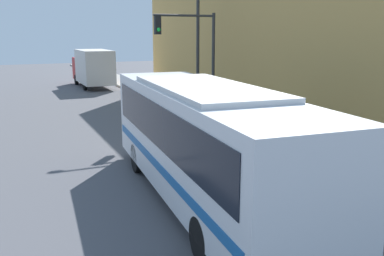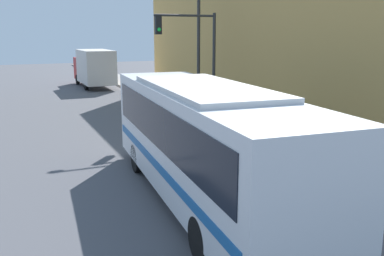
% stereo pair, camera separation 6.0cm
% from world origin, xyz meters
% --- Properties ---
extents(ground_plane, '(120.00, 120.00, 0.00)m').
position_xyz_m(ground_plane, '(0.00, 0.00, 0.00)').
color(ground_plane, '#515156').
extents(sidewalk, '(2.48, 70.00, 0.16)m').
position_xyz_m(sidewalk, '(5.74, 20.00, 0.08)').
color(sidewalk, gray).
rests_on(sidewalk, ground_plane).
extents(building_facade, '(6.00, 24.49, 10.31)m').
position_xyz_m(building_facade, '(9.98, 13.24, 5.16)').
color(building_facade, tan).
rests_on(building_facade, ground_plane).
extents(city_bus, '(3.36, 10.69, 3.29)m').
position_xyz_m(city_bus, '(0.06, 1.35, 1.89)').
color(city_bus, silver).
rests_on(city_bus, ground_plane).
extents(delivery_truck, '(2.40, 7.20, 3.21)m').
position_xyz_m(delivery_truck, '(2.51, 28.50, 1.73)').
color(delivery_truck, silver).
rests_on(delivery_truck, ground_plane).
extents(fire_hydrant, '(0.27, 0.37, 0.72)m').
position_xyz_m(fire_hydrant, '(5.10, 3.46, 0.52)').
color(fire_hydrant, red).
rests_on(fire_hydrant, sidewalk).
extents(traffic_light_pole, '(3.28, 0.35, 5.44)m').
position_xyz_m(traffic_light_pole, '(4.15, 11.02, 3.88)').
color(traffic_light_pole, '#2D2D2D').
rests_on(traffic_light_pole, sidewalk).
extents(parking_meter, '(0.14, 0.14, 1.23)m').
position_xyz_m(parking_meter, '(5.10, 9.05, 1.00)').
color(parking_meter, '#2D2D2D').
rests_on(parking_meter, sidewalk).
extents(street_lamp, '(2.96, 0.28, 8.07)m').
position_xyz_m(street_lamp, '(4.98, 13.12, 4.94)').
color(street_lamp, '#2D2D2D').
rests_on(street_lamp, sidewalk).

